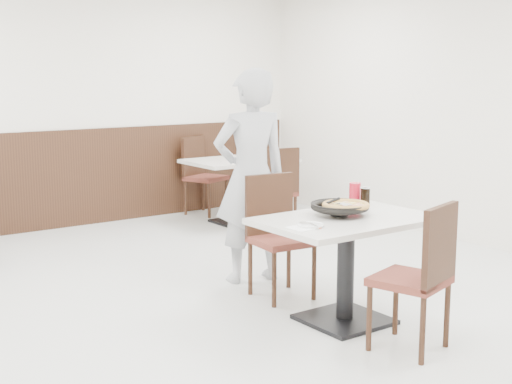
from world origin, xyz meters
TOP-DOWN VIEW (x-y plane):
  - floor at (0.00, 0.00)m, footprint 7.00×7.00m
  - wall_back at (0.00, 3.50)m, footprint 6.00×0.04m
  - wall_right at (3.00, 0.00)m, footprint 0.04×7.00m
  - wainscot_back at (0.00, 3.48)m, footprint 5.90×0.03m
  - main_table at (0.36, -0.66)m, footprint 1.27×0.91m
  - chair_near at (0.34, -1.26)m, footprint 0.52×0.52m
  - chair_far at (0.34, 0.04)m, footprint 0.46×0.46m
  - trivet at (0.36, -0.57)m, footprint 0.14×0.14m
  - pizza_pan at (0.36, -0.58)m, footprint 0.38×0.38m
  - pizza at (0.38, -0.62)m, footprint 0.32×0.32m
  - pizza_server at (0.34, -0.65)m, footprint 0.09×0.10m
  - napkin at (-0.10, -0.74)m, footprint 0.18×0.18m
  - side_plate at (-0.03, -0.73)m, footprint 0.19×0.19m
  - fork at (-0.04, -0.76)m, footprint 0.06×0.16m
  - cola_glass at (0.78, -0.41)m, footprint 0.08×0.08m
  - red_cup at (0.77, -0.30)m, footprint 0.09×0.09m
  - diner_person at (0.41, 0.56)m, footprint 0.72×0.54m
  - bg_table_right at (1.65, 2.51)m, footprint 1.29×0.94m
  - bg_chair_right_near at (1.62, 1.86)m, footprint 0.48×0.48m
  - bg_chair_right_far at (1.60, 3.19)m, footprint 0.54×0.54m

SIDE VIEW (x-z plane):
  - floor at x=0.00m, z-range 0.00..0.00m
  - main_table at x=0.36m, z-range 0.00..0.75m
  - bg_table_right at x=1.65m, z-range 0.00..0.75m
  - chair_near at x=0.34m, z-range 0.00..0.95m
  - chair_far at x=0.34m, z-range 0.00..0.95m
  - bg_chair_right_near at x=1.62m, z-range 0.00..0.95m
  - bg_chair_right_far at x=1.60m, z-range 0.00..0.95m
  - wainscot_back at x=0.00m, z-range 0.00..1.10m
  - napkin at x=-0.10m, z-range 0.75..0.75m
  - side_plate at x=-0.03m, z-range 0.75..0.77m
  - trivet at x=0.36m, z-range 0.75..0.79m
  - fork at x=-0.04m, z-range 0.77..0.77m
  - pizza_pan at x=0.36m, z-range 0.79..0.80m
  - pizza at x=0.38m, z-range 0.80..0.82m
  - cola_glass at x=0.78m, z-range 0.75..0.88m
  - red_cup at x=0.77m, z-range 0.75..0.91m
  - pizza_server at x=0.34m, z-range 0.84..0.84m
  - diner_person at x=0.41m, z-range 0.00..1.77m
  - wall_back at x=0.00m, z-range 0.00..2.80m
  - wall_right at x=3.00m, z-range 0.00..2.80m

